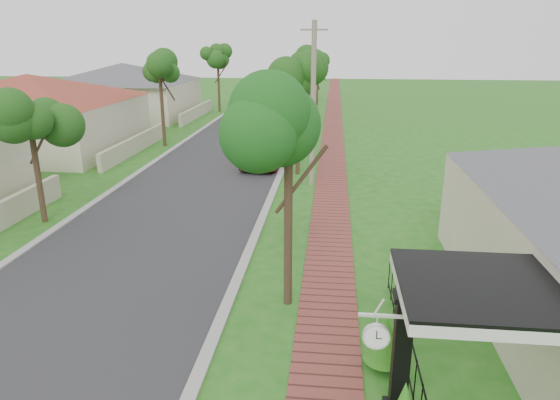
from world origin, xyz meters
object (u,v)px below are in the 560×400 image
at_px(porch_post, 400,364).
at_px(station_clock, 377,335).
at_px(utility_pole, 313,105).
at_px(parked_car_white, 285,117).
at_px(near_tree, 289,139).
at_px(parked_car_red, 266,151).

distance_m(porch_post, station_clock, 1.05).
bearing_deg(utility_pole, parked_car_white, 99.84).
bearing_deg(porch_post, station_clock, -141.06).
height_order(utility_pole, station_clock, utility_pole).
xyz_separation_m(porch_post, utility_pole, (-2.25, 15.05, 2.62)).
distance_m(parked_car_white, near_tree, 27.43).
distance_m(parked_car_red, parked_car_white, 12.35).
bearing_deg(parked_car_white, station_clock, -93.18).
bearing_deg(porch_post, near_tree, 121.07).
bearing_deg(parked_car_red, utility_pole, -45.78).
bearing_deg(near_tree, station_clock, -66.67).
relative_size(porch_post, station_clock, 3.33).
bearing_deg(station_clock, utility_pole, 96.48).
height_order(parked_car_white, utility_pole, utility_pole).
height_order(parked_car_white, near_tree, near_tree).
relative_size(porch_post, utility_pole, 0.34).
relative_size(parked_car_red, parked_car_white, 1.03).
height_order(porch_post, parked_car_red, porch_post).
height_order(parked_car_red, parked_car_white, parked_car_red).
xyz_separation_m(porch_post, parked_car_white, (-5.01, 30.97, -0.35)).
bearing_deg(parked_car_red, near_tree, -72.39).
bearing_deg(parked_car_red, station_clock, -69.16).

